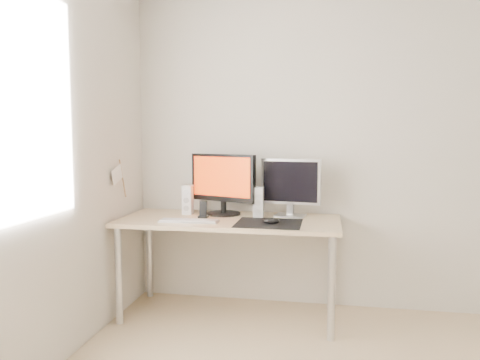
{
  "coord_description": "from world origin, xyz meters",
  "views": [
    {
      "loc": [
        -0.23,
        -1.92,
        1.34
      ],
      "look_at": [
        -0.86,
        1.45,
        1.01
      ],
      "focal_mm": 35.0,
      "sensor_mm": 36.0,
      "label": 1
    }
  ],
  "objects": [
    {
      "name": "phone_dock",
      "position": [
        -1.13,
        1.39,
        0.77
      ],
      "size": [
        0.07,
        0.06,
        0.12
      ],
      "color": "black",
      "rests_on": "desk"
    },
    {
      "name": "speaker_right",
      "position": [
        -0.73,
        1.49,
        0.84
      ],
      "size": [
        0.07,
        0.09,
        0.23
      ],
      "color": "silver",
      "rests_on": "desk"
    },
    {
      "name": "keyboard",
      "position": [
        -1.19,
        1.21,
        0.74
      ],
      "size": [
        0.42,
        0.13,
        0.02
      ],
      "color": "#AEAEB0",
      "rests_on": "desk"
    },
    {
      "name": "pennant",
      "position": [
        -1.72,
        1.24,
        1.05
      ],
      "size": [
        0.01,
        0.23,
        0.29
      ],
      "color": "#A57F54",
      "rests_on": "wall_left"
    },
    {
      "name": "speaker_left",
      "position": [
        -1.29,
        1.52,
        0.84
      ],
      "size": [
        0.07,
        0.09,
        0.23
      ],
      "color": "white",
      "rests_on": "desk"
    },
    {
      "name": "wall_back",
      "position": [
        0.0,
        1.75,
        1.25
      ],
      "size": [
        3.5,
        0.0,
        3.5
      ],
      "primitive_type": "plane",
      "rotation": [
        1.57,
        0.0,
        0.0
      ],
      "color": "silver",
      "rests_on": "ground"
    },
    {
      "name": "main_monitor",
      "position": [
        -1.01,
        1.54,
        0.98
      ],
      "size": [
        0.53,
        0.33,
        0.47
      ],
      "color": "black",
      "rests_on": "desk"
    },
    {
      "name": "mouse",
      "position": [
        -0.6,
        1.23,
        0.75
      ],
      "size": [
        0.12,
        0.07,
        0.04
      ],
      "primitive_type": "ellipsoid",
      "color": "black",
      "rests_on": "mousepad"
    },
    {
      "name": "desk",
      "position": [
        -0.93,
        1.38,
        0.65
      ],
      "size": [
        1.6,
        0.7,
        0.73
      ],
      "color": "#D1B587",
      "rests_on": "ground"
    },
    {
      "name": "second_monitor",
      "position": [
        -0.5,
        1.56,
        0.97
      ],
      "size": [
        0.45,
        0.19,
        0.43
      ],
      "color": "silver",
      "rests_on": "desk"
    },
    {
      "name": "mousepad",
      "position": [
        -0.62,
        1.26,
        0.73
      ],
      "size": [
        0.45,
        0.4,
        0.0
      ],
      "primitive_type": "cube",
      "color": "black",
      "rests_on": "desk"
    }
  ]
}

